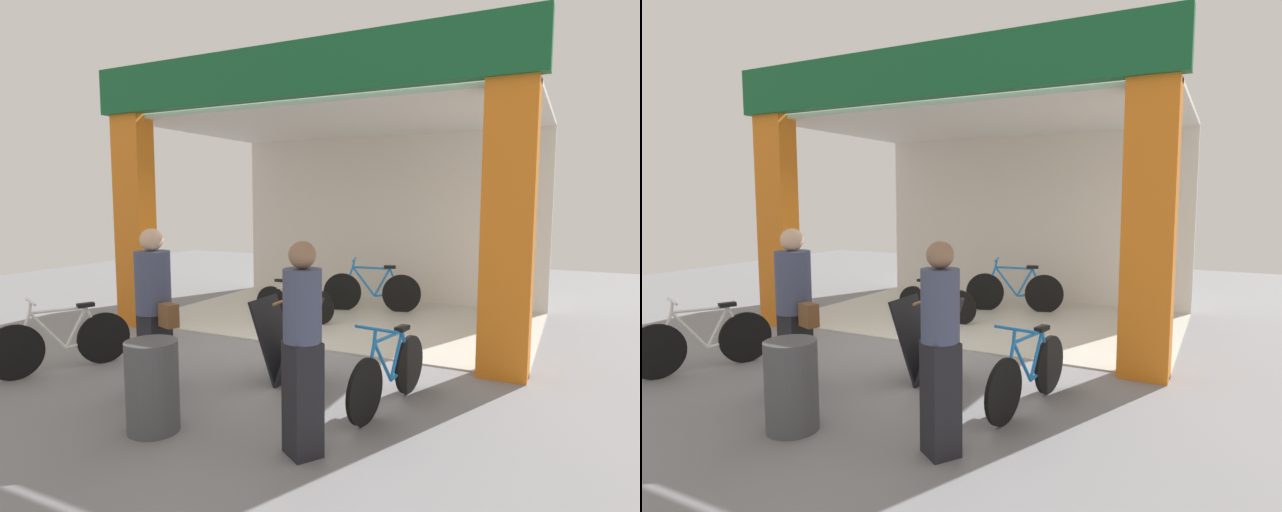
{
  "view_description": "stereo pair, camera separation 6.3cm",
  "coord_description": "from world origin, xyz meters",
  "views": [
    {
      "loc": [
        3.5,
        -6.06,
        2.01
      ],
      "look_at": [
        0.0,
        0.94,
        1.15
      ],
      "focal_mm": 29.32,
      "sensor_mm": 36.0,
      "label": 1
    },
    {
      "loc": [
        3.56,
        -6.04,
        2.01
      ],
      "look_at": [
        0.0,
        0.94,
        1.15
      ],
      "focal_mm": 29.32,
      "sensor_mm": 36.0,
      "label": 2
    }
  ],
  "objects": [
    {
      "name": "ground_plane",
      "position": [
        0.0,
        0.0,
        0.0
      ],
      "size": [
        20.25,
        20.25,
        0.0
      ],
      "primitive_type": "plane",
      "color": "gray",
      "rests_on": "ground"
    },
    {
      "name": "pedestrian_1",
      "position": [
        -0.38,
        -2.11,
        0.89
      ],
      "size": [
        0.63,
        0.45,
        1.71
      ],
      "color": "black",
      "rests_on": "ground"
    },
    {
      "name": "bicycle_inside_0",
      "position": [
        0.23,
        2.55,
        0.38
      ],
      "size": [
        1.67,
        0.6,
        0.95
      ],
      "color": "black",
      "rests_on": "ground"
    },
    {
      "name": "bicycle_parked_0",
      "position": [
        1.92,
        -1.41,
        0.34
      ],
      "size": [
        0.42,
        1.53,
        0.85
      ],
      "color": "black",
      "rests_on": "ground"
    },
    {
      "name": "pedestrian_0",
      "position": [
        1.62,
        -2.61,
        0.86
      ],
      "size": [
        0.42,
        0.42,
        1.69
      ],
      "color": "black",
      "rests_on": "ground"
    },
    {
      "name": "bicycle_inside_1",
      "position": [
        -0.63,
        1.24,
        0.31
      ],
      "size": [
        1.43,
        0.39,
        0.79
      ],
      "color": "black",
      "rests_on": "ground"
    },
    {
      "name": "shop_facade",
      "position": [
        0.0,
        1.95,
        2.14
      ],
      "size": [
        6.32,
        4.08,
        3.95
      ],
      "color": "beige",
      "rests_on": "ground"
    },
    {
      "name": "bicycle_parked_1",
      "position": [
        -1.86,
        -2.09,
        0.35
      ],
      "size": [
        0.67,
        1.47,
        0.87
      ],
      "color": "black",
      "rests_on": "ground"
    },
    {
      "name": "trash_bin",
      "position": [
        0.26,
        -2.81,
        0.4
      ],
      "size": [
        0.45,
        0.45,
        0.8
      ],
      "primitive_type": "cylinder",
      "color": "#4C4C51",
      "rests_on": "ground"
    },
    {
      "name": "sandwich_board_sign",
      "position": [
        0.66,
        -1.2,
        0.46
      ],
      "size": [
        0.66,
        0.58,
        0.93
      ],
      "color": "black",
      "rests_on": "ground"
    }
  ]
}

